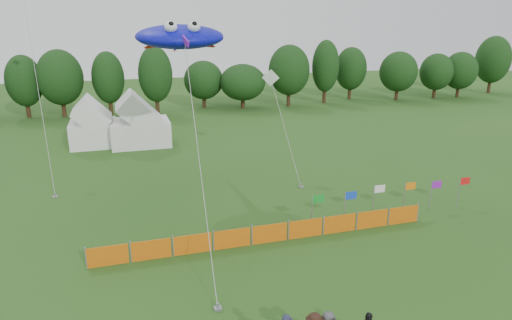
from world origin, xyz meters
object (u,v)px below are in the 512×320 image
object	(u,v)px
tent_left	(93,126)
tent_right	(140,125)
barrier_fence	(269,233)
stingray_kite	(180,37)

from	to	relation	value
tent_left	tent_right	world-z (taller)	tent_right
tent_right	barrier_fence	bearing A→B (deg)	-76.67
tent_left	tent_right	size ratio (longest dim) A/B	0.77
tent_right	barrier_fence	distance (m)	22.47
tent_left	stingray_kite	world-z (taller)	stingray_kite
barrier_fence	stingray_kite	distance (m)	14.26
tent_right	stingray_kite	bearing A→B (deg)	-78.07
tent_left	barrier_fence	distance (m)	24.72
tent_left	tent_right	bearing A→B (deg)	-14.32
tent_right	stingray_kite	size ratio (longest dim) A/B	0.24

